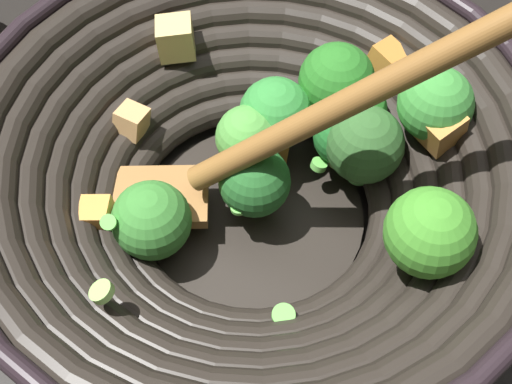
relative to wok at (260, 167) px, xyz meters
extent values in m
plane|color=black|center=(0.00, 0.00, -0.07)|extent=(4.00, 4.00, 0.00)
cylinder|color=black|center=(0.00, 0.00, -0.06)|extent=(0.17, 0.17, 0.01)
torus|color=black|center=(0.00, 0.00, -0.05)|extent=(0.22, 0.22, 0.03)
torus|color=black|center=(0.00, 0.00, -0.04)|extent=(0.25, 0.25, 0.03)
torus|color=black|center=(0.00, 0.00, -0.02)|extent=(0.28, 0.28, 0.03)
torus|color=black|center=(0.00, 0.00, -0.01)|extent=(0.31, 0.31, 0.03)
torus|color=black|center=(0.00, 0.00, 0.00)|extent=(0.34, 0.34, 0.03)
torus|color=black|center=(0.00, 0.00, 0.01)|extent=(0.37, 0.37, 0.03)
torus|color=black|center=(0.00, 0.00, 0.02)|extent=(0.40, 0.40, 0.03)
torus|color=black|center=(0.00, 0.00, 0.03)|extent=(0.42, 0.42, 0.01)
cylinder|color=#6EA647|center=(-0.08, -0.10, -0.01)|extent=(0.02, 0.02, 0.02)
sphere|color=green|center=(-0.08, -0.10, 0.02)|extent=(0.05, 0.05, 0.05)
cylinder|color=#54A34A|center=(-0.05, -0.06, -0.04)|extent=(0.03, 0.03, 0.02)
sphere|color=#32622C|center=(-0.05, -0.06, -0.01)|extent=(0.06, 0.06, 0.06)
cylinder|color=#85AD51|center=(-0.03, -0.06, -0.04)|extent=(0.02, 0.02, 0.01)
sphere|color=#1D6124|center=(-0.03, -0.06, -0.01)|extent=(0.04, 0.04, 0.04)
cylinder|color=#5B8C3F|center=(0.03, -0.03, -0.04)|extent=(0.02, 0.02, 0.02)
sphere|color=#53A243|center=(0.03, -0.03, -0.01)|extent=(0.05, 0.05, 0.05)
cylinder|color=#639D37|center=(-0.01, -0.10, -0.03)|extent=(0.03, 0.02, 0.02)
sphere|color=#297524|center=(-0.01, -0.10, 0.00)|extent=(0.06, 0.06, 0.06)
cylinder|color=#64A13A|center=(-0.03, -0.09, -0.04)|extent=(0.03, 0.03, 0.02)
sphere|color=#32832C|center=(-0.03, -0.09, -0.01)|extent=(0.05, 0.05, 0.05)
cylinder|color=#7CB048|center=(0.05, 0.07, -0.05)|extent=(0.02, 0.02, 0.01)
sphere|color=#3B8734|center=(0.05, 0.07, -0.02)|extent=(0.06, 0.06, 0.06)
cylinder|color=#6AB046|center=(-0.13, 0.00, -0.01)|extent=(0.02, 0.02, 0.02)
sphere|color=#45982D|center=(-0.13, 0.00, 0.03)|extent=(0.06, 0.06, 0.06)
cylinder|color=#87AB4B|center=(0.01, 0.00, -0.04)|extent=(0.02, 0.02, 0.01)
sphere|color=#256429|center=(0.01, 0.00, -0.01)|extent=(0.05, 0.05, 0.05)
cylinder|color=#5D9F3B|center=(0.02, -0.05, -0.04)|extent=(0.03, 0.02, 0.02)
sphere|color=green|center=(0.02, -0.05, -0.01)|extent=(0.06, 0.06, 0.06)
cube|color=#E3C375|center=(0.12, -0.07, 0.01)|extent=(0.04, 0.04, 0.03)
cube|color=orange|center=(0.02, -0.05, -0.04)|extent=(0.03, 0.03, 0.02)
cube|color=orange|center=(-0.03, -0.14, 0.00)|extent=(0.03, 0.03, 0.03)
cube|color=#EBAE6D|center=(0.11, 0.00, -0.02)|extent=(0.03, 0.03, 0.03)
cube|color=#C9853A|center=(-0.09, -0.09, 0.01)|extent=(0.04, 0.04, 0.03)
cube|color=#E79340|center=(0.08, 0.08, -0.02)|extent=(0.03, 0.03, 0.02)
cylinder|color=#6BC651|center=(0.00, 0.02, -0.02)|extent=(0.01, 0.01, 0.00)
cylinder|color=#6BC651|center=(-0.07, 0.08, -0.03)|extent=(0.02, 0.02, 0.01)
cylinder|color=#6BC651|center=(-0.03, -0.04, -0.03)|extent=(0.02, 0.02, 0.01)
cylinder|color=#6BC651|center=(0.06, 0.09, 0.00)|extent=(0.02, 0.02, 0.01)
cylinder|color=#56B247|center=(0.02, -0.03, -0.03)|extent=(0.02, 0.02, 0.01)
cylinder|color=#99D166|center=(0.03, 0.14, 0.02)|extent=(0.02, 0.02, 0.01)
cylinder|color=#6BC651|center=(0.03, -0.04, -0.04)|extent=(0.02, 0.02, 0.01)
cube|color=#9E6B38|center=(0.06, 0.04, -0.03)|extent=(0.09, 0.08, 0.01)
cylinder|color=olive|center=(-0.04, -0.03, 0.07)|extent=(0.18, 0.13, 0.17)
camera|label=1|loc=(-0.16, 0.26, 0.42)|focal=51.43mm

